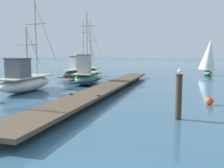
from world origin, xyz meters
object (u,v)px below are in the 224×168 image
(mooring_piling, at_px, (179,96))
(distant_sailboat, at_px, (209,57))
(fishing_boat_0, at_px, (25,81))
(perched_seagull, at_px, (179,71))
(fishing_boat_1, at_px, (86,76))
(mooring_buoy, at_px, (209,101))
(fishing_boat_3, at_px, (81,72))

(mooring_piling, bearing_deg, distant_sailboat, 85.28)
(fishing_boat_0, bearing_deg, perched_seagull, -20.96)
(fishing_boat_1, xyz_separation_m, mooring_piling, (8.78, -9.80, 0.22))
(mooring_buoy, bearing_deg, fishing_boat_3, 139.21)
(mooring_piling, bearing_deg, perched_seagull, 102.10)
(fishing_boat_1, bearing_deg, mooring_piling, -48.16)
(fishing_boat_1, relative_size, fishing_boat_3, 0.75)
(fishing_boat_1, height_order, mooring_buoy, fishing_boat_1)
(fishing_boat_1, height_order, distant_sailboat, fishing_boat_1)
(distant_sailboat, bearing_deg, fishing_boat_0, -124.27)
(mooring_buoy, distance_m, distant_sailboat, 19.72)
(fishing_boat_0, distance_m, perched_seagull, 11.81)
(fishing_boat_1, distance_m, fishing_boat_3, 5.80)
(fishing_boat_0, height_order, distant_sailboat, fishing_boat_0)
(fishing_boat_3, xyz_separation_m, mooring_buoy, (13.08, -11.28, -0.48))
(fishing_boat_3, height_order, mooring_piling, fishing_boat_3)
(fishing_boat_0, xyz_separation_m, fishing_boat_3, (-0.78, 10.58, -0.06))
(mooring_piling, distance_m, perched_seagull, 1.04)
(fishing_boat_1, distance_m, mooring_piling, 13.16)
(fishing_boat_0, xyz_separation_m, perched_seagull, (10.97, -4.20, 1.25))
(mooring_piling, height_order, mooring_buoy, mooring_piling)
(fishing_boat_1, height_order, fishing_boat_3, fishing_boat_3)
(fishing_boat_0, distance_m, fishing_boat_1, 6.01)
(fishing_boat_3, bearing_deg, mooring_piling, -51.53)
(fishing_boat_0, height_order, perched_seagull, fishing_boat_0)
(fishing_boat_3, xyz_separation_m, perched_seagull, (11.75, -14.78, 1.30))
(fishing_boat_0, xyz_separation_m, fishing_boat_1, (2.19, 5.60, -0.02))
(perched_seagull, bearing_deg, mooring_piling, -77.90)
(mooring_buoy, xyz_separation_m, distant_sailboat, (0.58, 19.61, 2.05))
(fishing_boat_1, xyz_separation_m, distant_sailboat, (10.69, 13.31, 1.52))
(distant_sailboat, bearing_deg, fishing_boat_3, -148.64)
(fishing_boat_3, bearing_deg, fishing_boat_1, -59.20)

